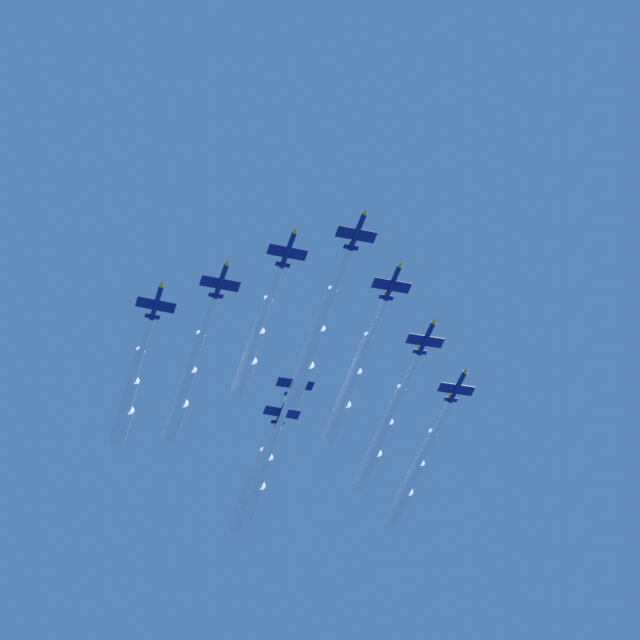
{
  "coord_description": "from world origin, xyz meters",
  "views": [
    {
      "loc": [
        9.12,
        143.66,
        -44.93
      ],
      "look_at": [
        0.0,
        0.0,
        149.65
      ],
      "focal_mm": 63.6,
      "sensor_mm": 36.0,
      "label": 1
    }
  ],
  "objects_px": {
    "jet_starboard_inner": "(254,345)",
    "jet_trail_starboard": "(250,489)",
    "jet_port_outer": "(412,477)",
    "jet_port_mid": "(380,437)",
    "jet_port_inner": "(349,388)",
    "jet_starboard_mid": "(185,387)",
    "jet_starboard_outer": "(130,395)",
    "jet_trail_port": "(262,472)",
    "jet_lead": "(312,347)"
  },
  "relations": [
    {
      "from": "jet_port_inner",
      "to": "jet_trail_port",
      "type": "bearing_deg",
      "value": -54.59
    },
    {
      "from": "jet_starboard_inner",
      "to": "jet_port_outer",
      "type": "xyz_separation_m",
      "value": [
        -38.54,
        -34.31,
        -3.73
      ]
    },
    {
      "from": "jet_lead",
      "to": "jet_starboard_outer",
      "type": "xyz_separation_m",
      "value": [
        40.21,
        -17.51,
        1.62
      ]
    },
    {
      "from": "jet_starboard_inner",
      "to": "jet_starboard_outer",
      "type": "xyz_separation_m",
      "value": [
        27.53,
        -15.08,
        -1.39
      ]
    },
    {
      "from": "jet_starboard_outer",
      "to": "jet_trail_starboard",
      "type": "distance_m",
      "value": 39.5
    },
    {
      "from": "jet_trail_port",
      "to": "jet_port_inner",
      "type": "bearing_deg",
      "value": 125.41
    },
    {
      "from": "jet_starboard_inner",
      "to": "jet_port_mid",
      "type": "bearing_deg",
      "value": -143.16
    },
    {
      "from": "jet_starboard_inner",
      "to": "jet_trail_port",
      "type": "xyz_separation_m",
      "value": [
        -3.18,
        -35.45,
        -2.95
      ]
    },
    {
      "from": "jet_trail_port",
      "to": "jet_lead",
      "type": "bearing_deg",
      "value": 104.09
    },
    {
      "from": "jet_starboard_inner",
      "to": "jet_port_outer",
      "type": "height_order",
      "value": "jet_starboard_inner"
    },
    {
      "from": "jet_port_mid",
      "to": "jet_trail_port",
      "type": "distance_m",
      "value": 29.75
    },
    {
      "from": "jet_lead",
      "to": "jet_trail_port",
      "type": "height_order",
      "value": "jet_trail_port"
    },
    {
      "from": "jet_starboard_inner",
      "to": "jet_starboard_mid",
      "type": "relative_size",
      "value": 0.88
    },
    {
      "from": "jet_starboard_mid",
      "to": "jet_trail_starboard",
      "type": "distance_m",
      "value": 35.53
    },
    {
      "from": "jet_trail_starboard",
      "to": "jet_port_mid",
      "type": "bearing_deg",
      "value": 145.07
    },
    {
      "from": "jet_port_mid",
      "to": "jet_port_outer",
      "type": "xyz_separation_m",
      "value": [
        -8.63,
        -11.9,
        -0.26
      ]
    },
    {
      "from": "jet_port_inner",
      "to": "jet_starboard_inner",
      "type": "relative_size",
      "value": 1.12
    },
    {
      "from": "jet_lead",
      "to": "jet_port_inner",
      "type": "height_order",
      "value": "jet_port_inner"
    },
    {
      "from": "jet_port_inner",
      "to": "jet_trail_port",
      "type": "distance_m",
      "value": 31.96
    },
    {
      "from": "jet_lead",
      "to": "jet_starboard_inner",
      "type": "relative_size",
      "value": 1.16
    },
    {
      "from": "jet_trail_starboard",
      "to": "jet_port_outer",
      "type": "bearing_deg",
      "value": 167.12
    },
    {
      "from": "jet_starboard_mid",
      "to": "jet_port_mid",
      "type": "bearing_deg",
      "value": -165.7
    },
    {
      "from": "jet_port_outer",
      "to": "jet_trail_port",
      "type": "distance_m",
      "value": 35.39
    },
    {
      "from": "jet_port_inner",
      "to": "jet_trail_port",
      "type": "height_order",
      "value": "jet_port_inner"
    },
    {
      "from": "jet_port_outer",
      "to": "jet_starboard_mid",
      "type": "bearing_deg",
      "value": 23.57
    },
    {
      "from": "jet_port_inner",
      "to": "jet_starboard_mid",
      "type": "height_order",
      "value": "jet_port_inner"
    },
    {
      "from": "jet_port_outer",
      "to": "jet_port_inner",
      "type": "bearing_deg",
      "value": 55.89
    },
    {
      "from": "jet_lead",
      "to": "jet_port_outer",
      "type": "xyz_separation_m",
      "value": [
        -25.86,
        -36.74,
        -0.72
      ]
    },
    {
      "from": "jet_starboard_inner",
      "to": "jet_trail_starboard",
      "type": "height_order",
      "value": "jet_starboard_inner"
    },
    {
      "from": "jet_starboard_outer",
      "to": "jet_trail_port",
      "type": "height_order",
      "value": "jet_starboard_outer"
    },
    {
      "from": "jet_starboard_inner",
      "to": "jet_starboard_outer",
      "type": "bearing_deg",
      "value": -28.72
    },
    {
      "from": "jet_starboard_inner",
      "to": "jet_starboard_mid",
      "type": "xyz_separation_m",
      "value": [
        14.91,
        -10.99,
        -2.41
      ]
    },
    {
      "from": "jet_trail_port",
      "to": "jet_trail_starboard",
      "type": "bearing_deg",
      "value": -69.74
    },
    {
      "from": "jet_starboard_outer",
      "to": "jet_trail_starboard",
      "type": "xyz_separation_m",
      "value": [
        -27.9,
        -27.95,
        -0.01
      ]
    },
    {
      "from": "jet_port_outer",
      "to": "jet_trail_starboard",
      "type": "bearing_deg",
      "value": -12.88
    },
    {
      "from": "jet_port_mid",
      "to": "jet_trail_port",
      "type": "relative_size",
      "value": 1.04
    },
    {
      "from": "jet_starboard_outer",
      "to": "jet_starboard_mid",
      "type": "bearing_deg",
      "value": 162.01
    },
    {
      "from": "jet_port_inner",
      "to": "jet_port_outer",
      "type": "bearing_deg",
      "value": -124.11
    },
    {
      "from": "jet_starboard_inner",
      "to": "jet_port_mid",
      "type": "xyz_separation_m",
      "value": [
        -29.91,
        -22.41,
        -3.47
      ]
    },
    {
      "from": "jet_lead",
      "to": "jet_port_inner",
      "type": "distance_m",
      "value": 14.93
    },
    {
      "from": "jet_port_outer",
      "to": "jet_trail_starboard",
      "type": "xyz_separation_m",
      "value": [
        38.17,
        -8.73,
        2.33
      ]
    },
    {
      "from": "jet_starboard_inner",
      "to": "jet_starboard_outer",
      "type": "distance_m",
      "value": 31.42
    },
    {
      "from": "jet_port_outer",
      "to": "jet_lead",
      "type": "bearing_deg",
      "value": 54.86
    },
    {
      "from": "jet_starboard_mid",
      "to": "jet_trail_starboard",
      "type": "height_order",
      "value": "jet_trail_starboard"
    },
    {
      "from": "jet_starboard_inner",
      "to": "jet_trail_port",
      "type": "relative_size",
      "value": 0.92
    },
    {
      "from": "jet_lead",
      "to": "jet_starboard_mid",
      "type": "height_order",
      "value": "jet_starboard_mid"
    },
    {
      "from": "jet_port_mid",
      "to": "jet_port_outer",
      "type": "bearing_deg",
      "value": -125.95
    },
    {
      "from": "jet_lead",
      "to": "jet_port_outer",
      "type": "distance_m",
      "value": 44.93
    },
    {
      "from": "jet_port_mid",
      "to": "jet_starboard_mid",
      "type": "height_order",
      "value": "jet_starboard_mid"
    },
    {
      "from": "jet_lead",
      "to": "jet_trail_port",
      "type": "bearing_deg",
      "value": -75.91
    }
  ]
}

